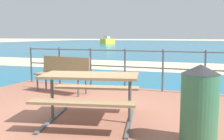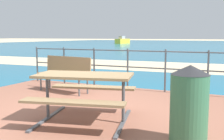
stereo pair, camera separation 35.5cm
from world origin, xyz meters
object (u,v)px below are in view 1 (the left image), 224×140
(boat_near, at_px, (108,41))
(trash_bin, at_px, (199,103))
(park_bench, at_px, (63,71))
(picnic_table, at_px, (90,86))

(boat_near, bearing_deg, trash_bin, -156.93)
(park_bench, bearing_deg, trash_bin, -23.31)
(picnic_table, height_order, park_bench, park_bench)
(park_bench, bearing_deg, boat_near, 119.85)
(picnic_table, relative_size, trash_bin, 1.77)
(trash_bin, relative_size, boat_near, 0.19)
(trash_bin, bearing_deg, picnic_table, 171.55)
(park_bench, distance_m, boat_near, 45.11)
(trash_bin, distance_m, boat_near, 48.30)
(boat_near, bearing_deg, picnic_table, -158.66)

